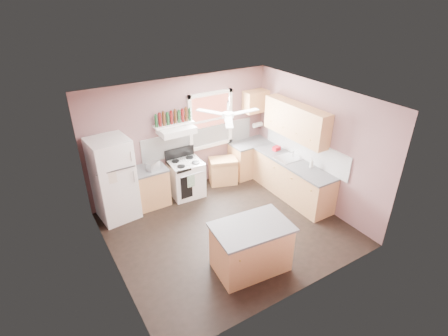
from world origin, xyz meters
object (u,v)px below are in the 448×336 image
stove (186,179)px  cart (223,171)px  toaster (153,166)px  island (251,248)px  refrigerator (113,179)px

stove → cart: bearing=5.7°
toaster → island: size_ratio=0.23×
toaster → island: bearing=-100.3°
refrigerator → toaster: refrigerator is taller
refrigerator → cart: bearing=-4.8°
stove → island: 2.76m
island → cart: bearing=73.3°
refrigerator → island: size_ratio=1.45×
cart → stove: bearing=-158.7°
refrigerator → cart: refrigerator is taller
refrigerator → stove: (1.64, -0.00, -0.47)m
refrigerator → toaster: (0.86, -0.02, 0.09)m
stove → island: bearing=-88.8°
toaster → stove: size_ratio=0.33×
refrigerator → toaster: 0.87m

